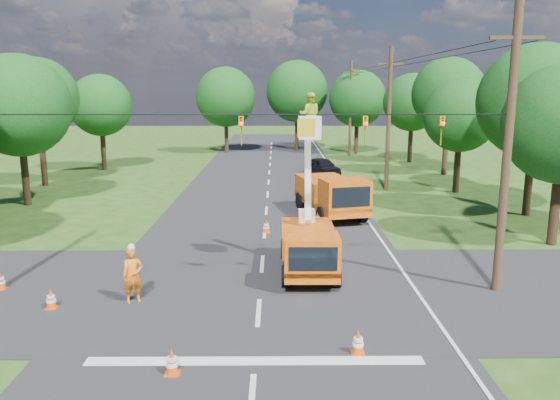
{
  "coord_description": "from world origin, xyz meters",
  "views": [
    {
      "loc": [
        0.57,
        -16.55,
        7.17
      ],
      "look_at": [
        0.74,
        5.68,
        2.6
      ],
      "focal_mm": 35.0,
      "sensor_mm": 36.0,
      "label": 1
    }
  ],
  "objects_px": {
    "tree_left_e": "(38,98)",
    "tree_far_c": "(357,98)",
    "traffic_cone_1": "(358,342)",
    "traffic_cone_8": "(266,226)",
    "second_truck": "(332,194)",
    "traffic_cone_0": "(172,362)",
    "tree_right_d": "(449,94)",
    "traffic_cone_5": "(0,281)",
    "tree_left_d": "(19,106)",
    "tree_left_f": "(101,105)",
    "pole_right_near": "(507,150)",
    "ground_worker": "(133,275)",
    "pole_right_far": "(350,108)",
    "pole_right_mid": "(389,118)",
    "traffic_cone_4": "(51,299)",
    "tree_far_b": "(297,91)",
    "tree_right_e": "(412,102)",
    "distant_car": "(323,166)",
    "traffic_cone_2": "(317,234)",
    "bucket_truck": "(309,236)",
    "tree_far_a": "(226,97)",
    "tree_right_c": "(460,116)",
    "traffic_cone_7": "(346,202)"
  },
  "relations": [
    {
      "from": "pole_right_near",
      "to": "pole_right_far",
      "type": "bearing_deg",
      "value": 90.0
    },
    {
      "from": "traffic_cone_0",
      "to": "tree_right_e",
      "type": "distance_m",
      "value": 44.14
    },
    {
      "from": "pole_right_far",
      "to": "tree_right_c",
      "type": "xyz_separation_m",
      "value": [
        4.7,
        -21.0,
        0.21
      ]
    },
    {
      "from": "tree_right_d",
      "to": "tree_right_e",
      "type": "distance_m",
      "value": 8.11
    },
    {
      "from": "traffic_cone_2",
      "to": "tree_right_e",
      "type": "xyz_separation_m",
      "value": [
        11.29,
        28.55,
        5.45
      ]
    },
    {
      "from": "tree_left_f",
      "to": "pole_right_near",
      "type": "bearing_deg",
      "value": -52.16
    },
    {
      "from": "pole_right_far",
      "to": "traffic_cone_1",
      "type": "bearing_deg",
      "value": -97.24
    },
    {
      "from": "tree_far_c",
      "to": "second_truck",
      "type": "bearing_deg",
      "value": -100.81
    },
    {
      "from": "tree_left_f",
      "to": "tree_far_a",
      "type": "bearing_deg",
      "value": 52.99
    },
    {
      "from": "tree_far_b",
      "to": "second_truck",
      "type": "bearing_deg",
      "value": -88.75
    },
    {
      "from": "second_truck",
      "to": "tree_far_b",
      "type": "relative_size",
      "value": 0.67
    },
    {
      "from": "traffic_cone_2",
      "to": "traffic_cone_5",
      "type": "relative_size",
      "value": 1.0
    },
    {
      "from": "traffic_cone_0",
      "to": "tree_far_b",
      "type": "height_order",
      "value": "tree_far_b"
    },
    {
      "from": "pole_right_near",
      "to": "tree_far_b",
      "type": "relative_size",
      "value": 0.97
    },
    {
      "from": "tree_left_f",
      "to": "tree_right_e",
      "type": "relative_size",
      "value": 0.97
    },
    {
      "from": "pole_right_mid",
      "to": "traffic_cone_8",
      "type": "bearing_deg",
      "value": -125.04
    },
    {
      "from": "bucket_truck",
      "to": "tree_right_c",
      "type": "bearing_deg",
      "value": 56.53
    },
    {
      "from": "bucket_truck",
      "to": "traffic_cone_7",
      "type": "relative_size",
      "value": 9.88
    },
    {
      "from": "traffic_cone_5",
      "to": "pole_right_far",
      "type": "height_order",
      "value": "pole_right_far"
    },
    {
      "from": "tree_left_d",
      "to": "tree_far_b",
      "type": "relative_size",
      "value": 0.9
    },
    {
      "from": "traffic_cone_7",
      "to": "traffic_cone_8",
      "type": "relative_size",
      "value": 1.0
    },
    {
      "from": "traffic_cone_1",
      "to": "traffic_cone_8",
      "type": "height_order",
      "value": "same"
    },
    {
      "from": "tree_right_e",
      "to": "tree_far_a",
      "type": "bearing_deg",
      "value": 156.95
    },
    {
      "from": "bucket_truck",
      "to": "traffic_cone_7",
      "type": "bearing_deg",
      "value": 76.3
    },
    {
      "from": "traffic_cone_5",
      "to": "tree_left_d",
      "type": "distance_m",
      "value": 16.84
    },
    {
      "from": "tree_left_f",
      "to": "tree_right_c",
      "type": "distance_m",
      "value": 30.09
    },
    {
      "from": "second_truck",
      "to": "traffic_cone_0",
      "type": "relative_size",
      "value": 9.76
    },
    {
      "from": "tree_left_e",
      "to": "tree_right_c",
      "type": "distance_m",
      "value": 30.17
    },
    {
      "from": "tree_left_e",
      "to": "tree_far_c",
      "type": "relative_size",
      "value": 1.03
    },
    {
      "from": "ground_worker",
      "to": "pole_right_far",
      "type": "relative_size",
      "value": 0.19
    },
    {
      "from": "bucket_truck",
      "to": "traffic_cone_4",
      "type": "height_order",
      "value": "bucket_truck"
    },
    {
      "from": "ground_worker",
      "to": "tree_left_e",
      "type": "relative_size",
      "value": 0.2
    },
    {
      "from": "tree_right_c",
      "to": "tree_right_e",
      "type": "xyz_separation_m",
      "value": [
        0.6,
        16.0,
        0.5
      ]
    },
    {
      "from": "distant_car",
      "to": "traffic_cone_8",
      "type": "xyz_separation_m",
      "value": [
        -4.45,
        -18.91,
        -0.36
      ]
    },
    {
      "from": "second_truck",
      "to": "tree_left_e",
      "type": "xyz_separation_m",
      "value": [
        -20.52,
        10.25,
        5.21
      ]
    },
    {
      "from": "traffic_cone_7",
      "to": "tree_right_c",
      "type": "relative_size",
      "value": 0.09
    },
    {
      "from": "traffic_cone_0",
      "to": "pole_right_far",
      "type": "distance_m",
      "value": 47.26
    },
    {
      "from": "traffic_cone_1",
      "to": "tree_left_f",
      "type": "bearing_deg",
      "value": 116.88
    },
    {
      "from": "traffic_cone_4",
      "to": "tree_far_c",
      "type": "bearing_deg",
      "value": 69.42
    },
    {
      "from": "traffic_cone_1",
      "to": "traffic_cone_8",
      "type": "distance_m",
      "value": 13.04
    },
    {
      "from": "pole_right_near",
      "to": "distant_car",
      "type": "bearing_deg",
      "value": 98.38
    },
    {
      "from": "ground_worker",
      "to": "pole_right_near",
      "type": "bearing_deg",
      "value": -20.27
    },
    {
      "from": "tree_right_e",
      "to": "bucket_truck",
      "type": "bearing_deg",
      "value": -109.89
    },
    {
      "from": "traffic_cone_0",
      "to": "traffic_cone_4",
      "type": "xyz_separation_m",
      "value": [
        -4.78,
        4.26,
        0.0
      ]
    },
    {
      "from": "tree_left_e",
      "to": "tree_right_d",
      "type": "relative_size",
      "value": 0.97
    },
    {
      "from": "pole_right_mid",
      "to": "tree_far_b",
      "type": "height_order",
      "value": "tree_far_b"
    },
    {
      "from": "traffic_cone_1",
      "to": "traffic_cone_8",
      "type": "relative_size",
      "value": 1.0
    },
    {
      "from": "ground_worker",
      "to": "distant_car",
      "type": "bearing_deg",
      "value": 47.78
    },
    {
      "from": "traffic_cone_5",
      "to": "traffic_cone_1",
      "type": "bearing_deg",
      "value": -22.09
    },
    {
      "from": "tree_right_d",
      "to": "traffic_cone_4",
      "type": "bearing_deg",
      "value": -127.17
    }
  ]
}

